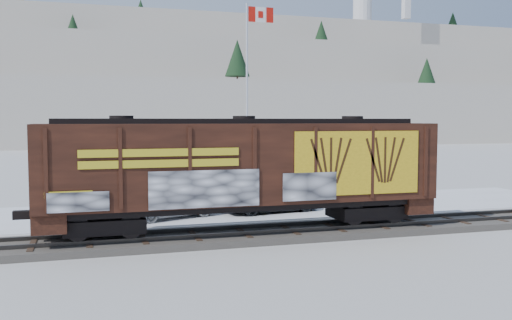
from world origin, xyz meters
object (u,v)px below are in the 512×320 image
object	(u,v)px
car_silver	(167,201)
flagpole	(248,122)
car_dark	(270,197)
hopper_railcar	(244,168)
car_white	(290,194)

from	to	relation	value
car_silver	flagpole	bearing A→B (deg)	-57.72
car_dark	hopper_railcar	bearing A→B (deg)	144.14
car_silver	car_dark	distance (m)	5.45
flagpole	car_silver	world-z (taller)	flagpole
hopper_railcar	flagpole	world-z (taller)	flagpole
flagpole	car_dark	size ratio (longest dim) A/B	2.39
hopper_railcar	flagpole	xyz separation A→B (m)	(4.39, 14.53, 1.80)
hopper_railcar	car_silver	distance (m)	6.42
car_white	car_dark	xyz separation A→B (m)	(-1.51, -1.05, 0.00)
car_white	car_dark	world-z (taller)	car_dark
car_silver	car_dark	xyz separation A→B (m)	(5.43, 0.37, -0.08)
flagpole	car_silver	size ratio (longest dim) A/B	2.53
car_dark	car_silver	bearing A→B (deg)	85.24
car_white	car_silver	bearing A→B (deg)	88.09
car_silver	car_white	xyz separation A→B (m)	(6.94, 1.42, -0.09)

